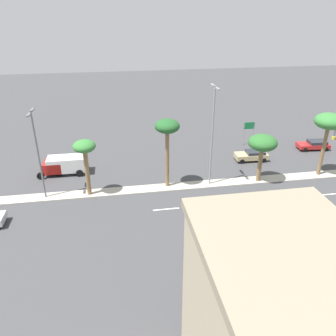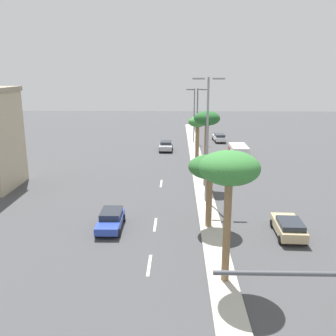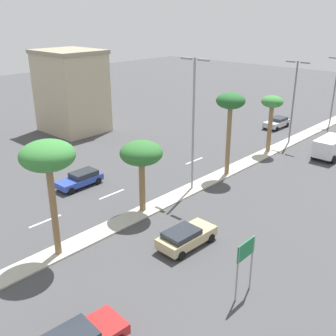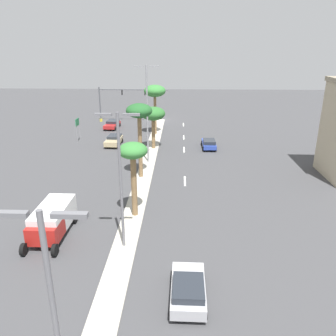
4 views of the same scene
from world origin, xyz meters
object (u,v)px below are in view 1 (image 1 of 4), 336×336
at_px(sedan_red_mid, 314,145).
at_px(palm_tree_far, 263,144).
at_px(commercial_building, 271,334).
at_px(palm_tree_front, 329,123).
at_px(street_lamp_right, 212,130).
at_px(palm_tree_right, 167,130).
at_px(directional_road_sign, 249,128).
at_px(sedan_tan_leading, 252,155).
at_px(box_truck, 63,165).
at_px(palm_tree_center, 85,150).
at_px(sedan_blue_rear, 294,211).
at_px(street_lamp_far, 37,149).

bearing_deg(sedan_red_mid, palm_tree_far, 124.04).
height_order(commercial_building, palm_tree_front, commercial_building).
bearing_deg(palm_tree_front, street_lamp_right, 90.57).
xyz_separation_m(palm_tree_far, palm_tree_right, (0.55, 11.16, 2.19)).
distance_m(directional_road_sign, sedan_tan_leading, 6.29).
relative_size(directional_road_sign, box_truck, 0.60).
xyz_separation_m(directional_road_sign, palm_tree_center, (-11.74, 23.50, 2.89)).
relative_size(palm_tree_center, sedan_blue_rear, 1.47).
bearing_deg(commercial_building, sedan_red_mid, -34.81).
bearing_deg(box_truck, palm_tree_far, -104.36).
height_order(sedan_tan_leading, box_truck, box_truck).
xyz_separation_m(commercial_building, street_lamp_right, (24.35, -4.16, 1.46)).
xyz_separation_m(directional_road_sign, street_lamp_right, (-11.58, 9.39, 4.23)).
bearing_deg(palm_tree_front, box_truck, 79.86).
bearing_deg(street_lamp_right, commercial_building, 170.31).
relative_size(palm_tree_center, street_lamp_right, 0.55).
distance_m(palm_tree_front, street_lamp_right, 14.33).
height_order(commercial_building, sedan_tan_leading, commercial_building).
distance_m(sedan_tan_leading, box_truck, 25.23).
bearing_deg(palm_tree_far, directional_road_sign, -15.66).
relative_size(directional_road_sign, sedan_red_mid, 0.76).
bearing_deg(sedan_blue_rear, palm_tree_right, 53.85).
height_order(palm_tree_front, street_lamp_right, street_lamp_right).
relative_size(street_lamp_right, street_lamp_far, 1.19).
bearing_deg(palm_tree_front, palm_tree_right, 89.41).
distance_m(commercial_building, palm_tree_far, 26.23).
bearing_deg(sedan_red_mid, sedan_blue_rear, 143.81).
distance_m(palm_tree_front, palm_tree_right, 19.40).
bearing_deg(box_truck, palm_tree_center, -150.37).
xyz_separation_m(street_lamp_right, sedan_blue_rear, (-8.13, -6.53, -6.12)).
bearing_deg(sedan_red_mid, sedan_tan_leading, 102.16).
xyz_separation_m(street_lamp_right, box_truck, (5.84, 17.51, -5.58)).
relative_size(palm_tree_right, box_truck, 1.36).
height_order(palm_tree_far, palm_tree_right, palm_tree_right).
distance_m(commercial_building, street_lamp_right, 24.75).
relative_size(directional_road_sign, sedan_blue_rear, 0.81).
height_order(palm_tree_far, street_lamp_right, street_lamp_right).
relative_size(commercial_building, sedan_tan_leading, 2.39).
distance_m(directional_road_sign, sedan_blue_rear, 20.01).
relative_size(commercial_building, box_truck, 1.79).
xyz_separation_m(palm_tree_far, street_lamp_right, (0.21, 6.09, 1.92)).
bearing_deg(sedan_red_mid, palm_tree_right, 108.33).
distance_m(commercial_building, sedan_blue_rear, 19.98).
xyz_separation_m(palm_tree_front, palm_tree_center, (-0.30, 28.43, -1.40)).
distance_m(directional_road_sign, commercial_building, 38.51).
xyz_separation_m(directional_road_sign, palm_tree_front, (-11.44, -4.93, 4.29)).
bearing_deg(box_truck, street_lamp_far, 166.26).
height_order(palm_tree_center, sedan_blue_rear, palm_tree_center).
bearing_deg(box_truck, commercial_building, -156.14).
height_order(palm_tree_front, street_lamp_far, street_lamp_far).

